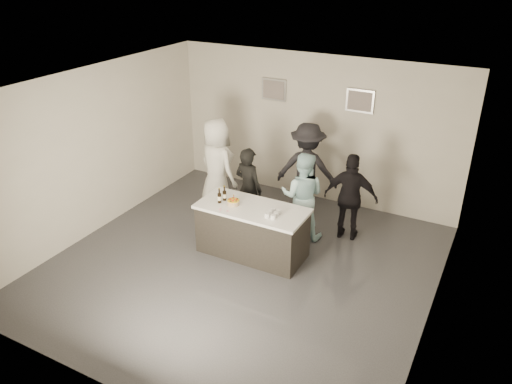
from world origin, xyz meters
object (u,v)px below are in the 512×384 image
cake (233,203)px  person_guest_left (217,166)px  bar_counter (252,231)px  person_main_blue (302,196)px  person_guest_right (351,197)px  person_main_black (248,188)px  beer_bottle_b (219,196)px  person_guest_back (307,169)px  beer_bottle_a (224,193)px

cake → person_guest_left: size_ratio=0.11×
bar_counter → person_guest_left: (-1.38, 1.10, 0.51)m
person_main_blue → person_guest_right: person_main_blue is taller
cake → person_main_black: bearing=102.6°
person_guest_right → person_main_black: bearing=7.1°
beer_bottle_b → person_guest_back: bearing=68.7°
beer_bottle_a → person_main_blue: size_ratio=0.16×
beer_bottle_a → beer_bottle_b: (-0.03, -0.12, 0.00)m
person_guest_left → person_guest_back: person_guest_left is taller
person_main_black → person_main_blue: size_ratio=0.97×
bar_counter → person_guest_left: size_ratio=0.97×
person_main_blue → person_guest_left: size_ratio=0.85×
person_main_black → beer_bottle_b: bearing=97.4°
beer_bottle_b → person_main_blue: bearing=44.8°
cake → person_main_blue: person_main_blue is taller
beer_bottle_a → person_guest_right: size_ratio=0.16×
cake → beer_bottle_b: size_ratio=0.80×
person_guest_right → bar_counter: bearing=37.5°
cake → person_guest_right: (1.60, 1.37, -0.13)m
bar_counter → cake: 0.59m
person_guest_left → person_main_blue: bearing=-162.6°
beer_bottle_a → person_guest_back: 2.00m
person_guest_left → person_guest_back: 1.75m
beer_bottle_b → person_guest_right: (1.85, 1.41, -0.22)m
beer_bottle_b → bar_counter: bearing=10.9°
beer_bottle_a → beer_bottle_b: size_ratio=1.00×
person_guest_back → beer_bottle_b: bearing=58.4°
beer_bottle_b → person_guest_right: bearing=37.4°
person_guest_back → person_guest_right: bearing=142.3°
beer_bottle_a → bar_counter: bearing=-1.1°
beer_bottle_b → person_guest_right: person_guest_right is taller
cake → person_guest_back: person_guest_back is taller
beer_bottle_b → beer_bottle_a: bearing=77.6°
cake → beer_bottle_a: bearing=161.1°
cake → beer_bottle_a: 0.25m
beer_bottle_a → person_main_blue: person_main_blue is taller
beer_bottle_b → person_guest_right: size_ratio=0.16×
beer_bottle_b → person_guest_left: person_guest_left is taller
person_main_blue → person_guest_left: 1.89m
person_guest_right → person_guest_back: person_guest_back is taller
beer_bottle_a → person_guest_right: (1.82, 1.29, -0.22)m
person_guest_left → beer_bottle_b: bearing=145.7°
person_guest_left → person_main_black: bearing=-176.4°
beer_bottle_b → person_main_blue: person_main_blue is taller
person_guest_left → beer_bottle_a: bearing=149.4°
person_main_black → person_guest_right: 1.86m
cake → person_main_blue: (0.83, 1.02, -0.12)m
beer_bottle_b → person_guest_left: 1.46m
bar_counter → person_guest_right: 1.86m
person_main_blue → person_guest_back: person_guest_back is taller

